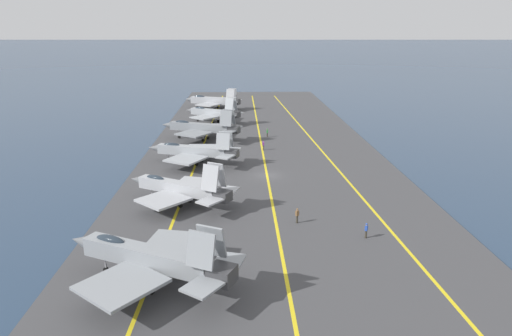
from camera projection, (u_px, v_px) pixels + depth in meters
ground_plane at (267, 178)px, 71.37m from camera, size 2000.00×2000.00×0.00m
carrier_deck at (267, 176)px, 71.31m from camera, size 197.39×43.04×0.40m
deck_stripe_foul_line at (342, 174)px, 71.64m from camera, size 177.47×8.86×0.01m
deck_stripe_centerline at (267, 175)px, 71.25m from camera, size 177.65×0.36×0.01m
deck_stripe_edge_line at (191, 176)px, 70.86m from camera, size 177.62×3.93×0.01m
parked_jet_second at (150, 258)px, 39.88m from camera, size 14.29×16.95×6.54m
parked_jet_third at (180, 188)px, 58.83m from camera, size 12.73×15.36×6.19m
parked_jet_fourth at (194, 151)px, 76.73m from camera, size 13.24×16.29×5.74m
parked_jet_fifth at (202, 127)px, 92.98m from camera, size 13.45×17.20×6.59m
parked_jet_sixth at (213, 113)px, 110.18m from camera, size 13.24×14.88×6.54m
parked_jet_seventh at (213, 101)px, 129.38m from camera, size 13.20×16.73×6.00m
crew_brown_vest at (297, 215)px, 53.41m from camera, size 0.43×0.46×1.85m
crew_purple_vest at (263, 145)px, 85.74m from camera, size 0.41×0.30×1.80m
crew_blue_vest at (366, 230)px, 49.58m from camera, size 0.46×0.42×1.74m
crew_green_vest at (267, 132)px, 96.18m from camera, size 0.42×0.31×1.80m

